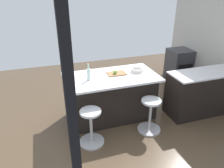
# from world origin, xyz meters

# --- Properties ---
(ground_plane) EXTENTS (7.71, 7.71, 0.00)m
(ground_plane) POSITION_xyz_m (0.00, 0.00, 0.00)
(ground_plane) COLOR brown
(sink_cabinet) EXTENTS (2.57, 0.60, 1.21)m
(sink_cabinet) POSITION_xyz_m (-2.62, 0.13, 0.47)
(sink_cabinet) COLOR black
(sink_cabinet) RESTS_ON ground_plane
(oven_range) EXTENTS (0.60, 0.61, 0.90)m
(oven_range) POSITION_xyz_m (-2.61, -1.51, 0.45)
(oven_range) COLOR #38383D
(oven_range) RESTS_ON ground_plane
(kitchen_island) EXTENTS (1.79, 0.97, 0.95)m
(kitchen_island) POSITION_xyz_m (-0.16, -0.28, 0.48)
(kitchen_island) COLOR black
(kitchen_island) RESTS_ON ground_plane
(stool_by_window) EXTENTS (0.44, 0.44, 0.66)m
(stool_by_window) POSITION_xyz_m (-0.72, 0.38, 0.31)
(stool_by_window) COLOR #B7B7BC
(stool_by_window) RESTS_ON ground_plane
(stool_middle) EXTENTS (0.44, 0.44, 0.66)m
(stool_middle) POSITION_xyz_m (0.41, 0.38, 0.31)
(stool_middle) COLOR #B7B7BC
(stool_middle) RESTS_ON ground_plane
(cutting_board) EXTENTS (0.36, 0.24, 0.02)m
(cutting_board) POSITION_xyz_m (-0.29, -0.30, 0.96)
(cutting_board) COLOR olive
(cutting_board) RESTS_ON kitchen_island
(apple_green) EXTENTS (0.07, 0.07, 0.07)m
(apple_green) POSITION_xyz_m (-0.25, -0.27, 1.01)
(apple_green) COLOR #609E2D
(apple_green) RESTS_ON cutting_board
(water_bottle) EXTENTS (0.06, 0.06, 0.31)m
(water_bottle) POSITION_xyz_m (0.28, -0.20, 1.08)
(water_bottle) COLOR silver
(water_bottle) RESTS_ON kitchen_island
(fruit_bowl) EXTENTS (0.24, 0.24, 0.07)m
(fruit_bowl) POSITION_xyz_m (-0.72, -0.28, 0.99)
(fruit_bowl) COLOR silver
(fruit_bowl) RESTS_ON kitchen_island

